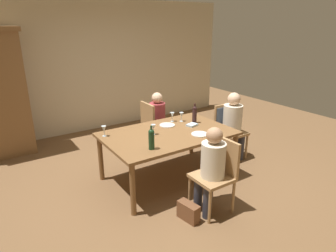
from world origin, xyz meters
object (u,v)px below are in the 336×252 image
at_px(chair_right_end, 227,123).
at_px(dinner_plate_guest_left, 200,134).
at_px(person_woman_host, 233,122).
at_px(wine_glass_near_left, 181,115).
at_px(dining_table, 168,137).
at_px(chair_near, 218,170).
at_px(wine_bottle_tall_green, 151,138).
at_px(wine_bottle_dark_red, 195,114).
at_px(wine_glass_far, 153,127).
at_px(person_man_bearded, 159,117).
at_px(wine_glass_near_right, 104,129).
at_px(person_man_guest, 211,165).
at_px(dinner_plate_host, 167,125).
at_px(chair_far_right, 153,124).
at_px(handbag, 188,212).
at_px(wine_glass_centre, 172,115).

height_order(chair_right_end, dinner_plate_guest_left, chair_right_end).
bearing_deg(person_woman_host, dinner_plate_guest_left, 16.70).
relative_size(wine_glass_near_left, dinner_plate_guest_left, 0.62).
relative_size(dining_table, chair_right_end, 2.00).
xyz_separation_m(chair_right_end, chair_near, (-1.21, -1.09, -0.06)).
height_order(wine_bottle_tall_green, wine_glass_near_left, wine_bottle_tall_green).
xyz_separation_m(wine_bottle_dark_red, wine_glass_far, (-0.80, -0.08, -0.04)).
relative_size(person_man_bearded, wine_glass_near_right, 7.29).
xyz_separation_m(chair_near, person_woman_host, (1.21, 0.94, 0.13)).
bearing_deg(person_man_guest, dining_table, -1.52).
bearing_deg(person_man_guest, dinner_plate_host, -8.46).
distance_m(chair_far_right, handbag, 2.09).
distance_m(chair_right_end, person_woman_host, 0.17).
height_order(dining_table, wine_glass_far, wine_glass_far).
bearing_deg(person_man_guest, wine_glass_centre, -14.94).
height_order(chair_far_right, wine_glass_far, chair_far_right).
relative_size(chair_far_right, handbag, 3.29).
xyz_separation_m(chair_near, wine_bottle_tall_green, (-0.58, 0.60, 0.34)).
height_order(person_man_guest, handbag, person_man_guest).
relative_size(wine_glass_centre, dinner_plate_guest_left, 0.62).
xyz_separation_m(wine_glass_near_right, wine_glass_far, (0.60, -0.32, 0.00)).
bearing_deg(wine_glass_near_right, wine_glass_far, -28.21).
xyz_separation_m(chair_near, handbag, (-0.44, 0.00, -0.42)).
bearing_deg(chair_far_right, dinner_plate_guest_left, 0.12).
distance_m(person_man_guest, dinner_plate_host, 1.24).
relative_size(dining_table, wine_bottle_tall_green, 5.97).
distance_m(chair_right_end, wine_glass_far, 1.53).
bearing_deg(wine_bottle_tall_green, chair_near, -45.86).
xyz_separation_m(chair_far_right, dinner_plate_guest_left, (0.00, -1.28, 0.21)).
bearing_deg(wine_glass_near_right, chair_near, -56.05).
bearing_deg(wine_bottle_tall_green, wine_bottle_dark_red, 24.99).
xyz_separation_m(dining_table, dinner_plate_host, (0.16, 0.26, 0.08)).
xyz_separation_m(wine_bottle_tall_green, wine_glass_far, (0.28, 0.42, -0.04)).
bearing_deg(chair_near, chair_right_end, -47.99).
bearing_deg(wine_bottle_tall_green, dinner_plate_guest_left, 3.71).
relative_size(person_man_bearded, person_man_guest, 0.98).
relative_size(chair_far_right, wine_bottle_tall_green, 2.99).
xyz_separation_m(chair_right_end, wine_glass_far, (-1.51, -0.07, 0.25)).
height_order(dining_table, wine_bottle_dark_red, wine_bottle_dark_red).
distance_m(wine_glass_centre, dinner_plate_guest_left, 0.71).
bearing_deg(wine_glass_far, person_man_guest, -79.55).
distance_m(chair_far_right, wine_bottle_dark_red, 0.94).
bearing_deg(wine_glass_far, chair_far_right, 59.49).
height_order(wine_glass_far, dinner_plate_host, wine_glass_far).
distance_m(chair_far_right, chair_near, 1.95).
height_order(wine_glass_near_right, wine_glass_far, same).
height_order(person_woman_host, wine_glass_centre, person_woman_host).
xyz_separation_m(wine_bottle_dark_red, dinner_plate_host, (-0.43, 0.13, -0.14)).
bearing_deg(dinner_plate_host, dining_table, -121.23).
relative_size(chair_far_right, wine_glass_far, 6.17).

